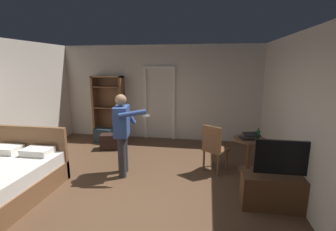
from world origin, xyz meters
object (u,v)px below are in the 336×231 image
side_table (249,149)px  wooden_chair (214,147)px  laptop (249,137)px  person_blue_shirt (123,129)px  suitcase_dark (113,141)px  bottle_on_table (258,135)px  bookshelf (109,105)px  tv_flatscreen (282,189)px  suitcase_small (104,135)px

side_table → wooden_chair: bearing=-166.1°
laptop → person_blue_shirt: bearing=-167.9°
person_blue_shirt → suitcase_dark: 1.77m
suitcase_dark → bottle_on_table: bearing=-27.6°
bottle_on_table → side_table: bearing=150.3°
bookshelf → suitcase_dark: bookshelf is taller
bookshelf → tv_flatscreen: size_ratio=1.53×
tv_flatscreen → wooden_chair: 1.53m
suitcase_dark → suitcase_small: (-0.45, 0.50, -0.00)m
laptop → tv_flatscreen: bearing=-75.9°
person_blue_shirt → suitcase_small: bearing=123.8°
tv_flatscreen → suitcase_dark: (-3.60, 2.11, -0.12)m
laptop → suitcase_small: size_ratio=0.78×
tv_flatscreen → laptop: (-0.32, 1.26, 0.44)m
wooden_chair → suitcase_small: 3.39m
side_table → suitcase_small: size_ratio=1.33×
tv_flatscreen → side_table: tv_flatscreen is taller
side_table → suitcase_small: (-3.75, 1.30, -0.28)m
suitcase_dark → person_blue_shirt: bearing=-72.8°
bookshelf → laptop: size_ratio=4.49×
bookshelf → wooden_chair: bookshelf is taller
tv_flatscreen → side_table: bearing=103.0°
person_blue_shirt → suitcase_small: person_blue_shirt is taller
tv_flatscreen → bottle_on_table: size_ratio=4.89×
bookshelf → laptop: (3.75, -1.82, -0.25)m
bottle_on_table → person_blue_shirt: (-2.64, -0.49, 0.14)m
side_table → suitcase_dark: size_ratio=1.15×
suitcase_small → suitcase_dark: bearing=-36.8°
laptop → person_blue_shirt: (-2.48, -0.53, 0.20)m
tv_flatscreen → bookshelf: bearing=142.9°
suitcase_small → laptop: bearing=-8.8°
bottle_on_table → tv_flatscreen: bearing=-82.5°
bottle_on_table → person_blue_shirt: 2.69m
bookshelf → tv_flatscreen: bookshelf is taller
bookshelf → person_blue_shirt: bearing=-61.6°
suitcase_dark → tv_flatscreen: bearing=-43.5°
tv_flatscreen → person_blue_shirt: bearing=165.4°
laptop → suitcase_dark: bearing=165.5°
bookshelf → laptop: 4.17m
side_table → suitcase_dark: side_table is taller
side_table → bottle_on_table: 0.37m
bookshelf → side_table: size_ratio=2.64×
laptop → suitcase_small: laptop is taller
tv_flatscreen → suitcase_small: bearing=147.2°
tv_flatscreen → suitcase_small: (-4.05, 2.61, -0.12)m
side_table → laptop: laptop is taller
bookshelf → bottle_on_table: (3.91, -1.86, -0.19)m
suitcase_dark → suitcase_small: size_ratio=1.16×
tv_flatscreen → suitcase_dark: size_ratio=1.97×
tv_flatscreen → suitcase_small: tv_flatscreen is taller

